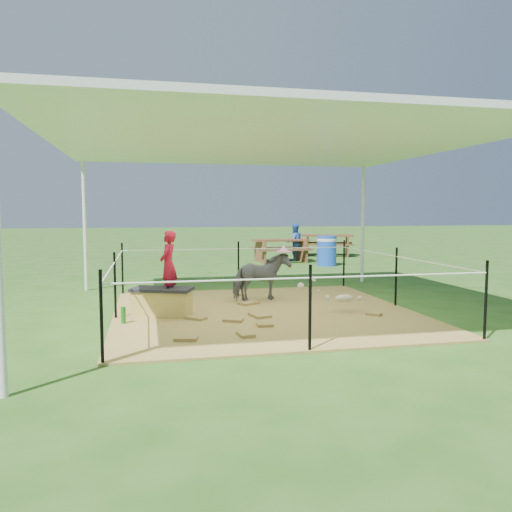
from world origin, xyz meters
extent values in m
plane|color=#2D5919|center=(0.00, 0.00, 0.00)|extent=(90.00, 90.00, 0.00)
cube|color=brown|center=(0.00, 0.00, 0.01)|extent=(4.60, 4.60, 0.03)
cylinder|color=silver|center=(-3.00, 3.00, 1.30)|extent=(0.07, 0.07, 2.60)
cylinder|color=silver|center=(3.00, 3.00, 1.30)|extent=(0.07, 0.07, 2.60)
cube|color=white|center=(0.00, 0.00, 2.64)|extent=(6.30, 6.30, 0.08)
cube|color=white|center=(0.00, 0.00, 2.79)|extent=(3.30, 3.30, 0.22)
cylinder|color=black|center=(-2.25, 2.25, 0.50)|extent=(0.04, 0.04, 1.00)
cylinder|color=black|center=(0.00, 2.25, 0.50)|extent=(0.04, 0.04, 1.00)
cylinder|color=black|center=(2.25, 2.25, 0.50)|extent=(0.04, 0.04, 1.00)
cylinder|color=black|center=(-2.25, 0.00, 0.50)|extent=(0.04, 0.04, 1.00)
cylinder|color=black|center=(2.25, 0.00, 0.50)|extent=(0.04, 0.04, 1.00)
cylinder|color=black|center=(-2.25, -2.25, 0.50)|extent=(0.04, 0.04, 1.00)
cylinder|color=black|center=(0.00, -2.25, 0.50)|extent=(0.04, 0.04, 1.00)
cylinder|color=black|center=(2.25, -2.25, 0.50)|extent=(0.04, 0.04, 1.00)
cylinder|color=white|center=(0.00, 2.25, 0.85)|extent=(4.50, 0.02, 0.02)
cylinder|color=white|center=(0.00, -2.25, 0.85)|extent=(4.50, 0.02, 0.02)
cylinder|color=white|center=(2.25, 0.00, 0.85)|extent=(0.02, 4.50, 0.02)
cylinder|color=white|center=(-2.25, 0.00, 0.85)|extent=(0.02, 4.50, 0.02)
cube|color=#B69B42|center=(-1.57, 0.04, 0.22)|extent=(0.93, 0.68, 0.37)
cube|color=black|center=(-1.57, 0.04, 0.42)|extent=(1.00, 0.75, 0.05)
imported|color=#B4112B|center=(-1.47, 0.04, 0.90)|extent=(0.35, 0.43, 1.00)
cylinder|color=#186817|center=(-2.12, -0.41, 0.15)|extent=(0.08, 0.08, 0.23)
imported|color=#515156|center=(0.16, 0.91, 0.45)|extent=(1.09, 0.73, 0.85)
cylinder|color=#FF93C8|center=(0.16, 0.91, 0.94)|extent=(0.26, 0.26, 0.12)
cylinder|color=blue|center=(3.40, 6.38, 0.44)|extent=(0.72, 0.72, 0.88)
cube|color=brown|center=(2.38, 7.82, 0.36)|extent=(1.79, 1.33, 0.72)
cube|color=#54371C|center=(4.61, 9.60, 0.39)|extent=(2.19, 1.88, 0.77)
imported|color=blue|center=(2.88, 7.96, 0.61)|extent=(0.67, 0.56, 1.22)
camera|label=1|loc=(-1.77, -7.52, 1.58)|focal=35.00mm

